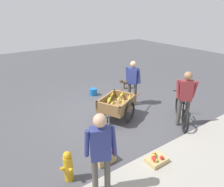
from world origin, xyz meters
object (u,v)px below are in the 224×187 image
at_px(plastic_bucket, 93,92).
at_px(apple_crate, 105,156).
at_px(vendor_person, 133,79).
at_px(dog, 127,82).
at_px(fire_hydrant, 68,166).
at_px(cyclist_person, 186,94).
at_px(bystander_person, 101,149).
at_px(fruit_cart, 117,105).
at_px(mixed_fruit_crate, 156,162).
at_px(bicycle, 182,112).

bearing_deg(plastic_bucket, apple_crate, 63.31).
height_order(vendor_person, plastic_bucket, vendor_person).
height_order(dog, apple_crate, dog).
relative_size(dog, apple_crate, 1.38).
relative_size(fire_hydrant, apple_crate, 1.52).
xyz_separation_m(cyclist_person, fire_hydrant, (3.55, 0.05, -0.64)).
height_order(vendor_person, bystander_person, bystander_person).
distance_m(vendor_person, bystander_person, 3.97).
distance_m(plastic_bucket, apple_crate, 3.83).
height_order(fruit_cart, vendor_person, vendor_person).
xyz_separation_m(dog, mixed_fruit_crate, (2.42, 4.02, -0.14)).
bearing_deg(fruit_cart, vendor_person, -154.36).
bearing_deg(cyclist_person, dog, -99.62).
distance_m(cyclist_person, apple_crate, 2.81).
height_order(vendor_person, bicycle, vendor_person).
distance_m(vendor_person, plastic_bucket, 1.83).
height_order(apple_crate, mixed_fruit_crate, mixed_fruit_crate).
relative_size(dog, bystander_person, 0.36).
relative_size(fruit_cart, apple_crate, 4.13).
bearing_deg(bicycle, vendor_person, -78.81).
distance_m(vendor_person, dog, 1.67).
xyz_separation_m(cyclist_person, dog, (-0.55, -3.24, -0.70)).
bearing_deg(dog, fire_hydrant, 38.71).
height_order(vendor_person, mixed_fruit_crate, vendor_person).
bearing_deg(plastic_bucket, cyclist_person, 105.66).
bearing_deg(bystander_person, bicycle, -165.81).
height_order(cyclist_person, fire_hydrant, cyclist_person).
height_order(plastic_bucket, mixed_fruit_crate, mixed_fruit_crate).
bearing_deg(bystander_person, vendor_person, -138.14).
bearing_deg(fruit_cart, mixed_fruit_crate, 75.33).
height_order(cyclist_person, bystander_person, bystander_person).
bearing_deg(cyclist_person, bicycle, -131.08).
xyz_separation_m(fruit_cart, apple_crate, (1.39, 1.44, -0.31)).
height_order(dog, mixed_fruit_crate, dog).
bearing_deg(plastic_bucket, vendor_person, 115.14).
relative_size(fruit_cart, bystander_person, 1.09).
bearing_deg(bystander_person, cyclist_person, -167.32).
bearing_deg(apple_crate, plastic_bucket, -116.69).
bearing_deg(plastic_bucket, dog, 173.18).
height_order(bicycle, fire_hydrant, bicycle).
bearing_deg(fruit_cart, apple_crate, 45.95).
bearing_deg(mixed_fruit_crate, plastic_bucket, -102.23).
relative_size(bicycle, mixed_fruit_crate, 2.93).
bearing_deg(cyclist_person, plastic_bucket, -74.34).
xyz_separation_m(fruit_cart, fire_hydrant, (2.26, 1.48, -0.10)).
bearing_deg(vendor_person, bicycle, 101.19).
height_order(cyclist_person, dog, cyclist_person).
relative_size(dog, plastic_bucket, 2.11).
relative_size(fruit_cart, fire_hydrant, 2.71).
xyz_separation_m(dog, apple_crate, (3.23, 3.24, -0.15)).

